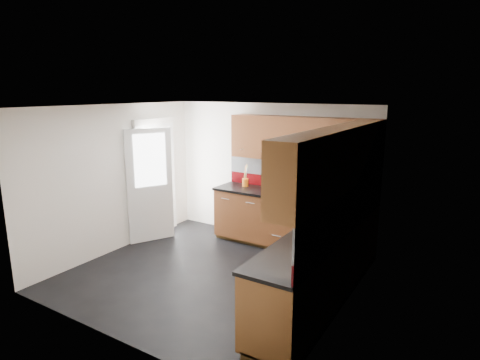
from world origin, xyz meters
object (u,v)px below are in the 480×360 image
Objects in this scene: utensil_pot at (245,181)px; toaster at (347,196)px; gas_hob at (285,193)px; food_processor at (349,201)px.

utensil_pot is 1.36× the size of toaster.
gas_hob is 1.90× the size of toaster.
gas_hob is at bearing 161.80° from food_processor.
utensil_pot is 1.84m from toaster.
toaster is at bearing 109.61° from food_processor.
food_processor is at bearing -14.30° from utensil_pot.
utensil_pot is at bearing 171.45° from gas_hob.
toaster is (1.84, -0.01, -0.00)m from utensil_pot.
gas_hob is 1.40× the size of utensil_pot.
food_processor is at bearing -70.39° from toaster.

